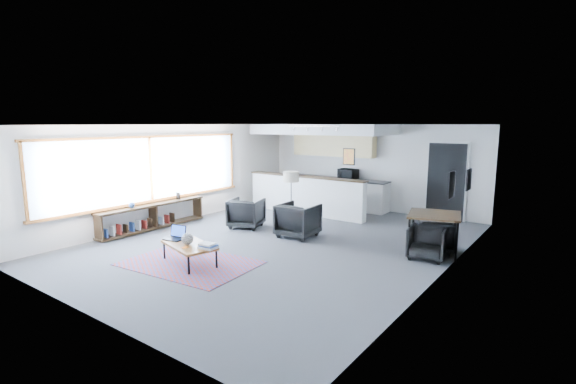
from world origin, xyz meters
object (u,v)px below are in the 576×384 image
Objects in this scene: dining_table at (434,217)px; dining_chair_near at (427,244)px; laptop at (176,235)px; coffee_table at (189,245)px; microwave at (348,173)px; armchair_right at (298,219)px; floor_lamp at (291,179)px; book_stack at (208,246)px; dining_chair_far at (435,237)px; ceramic_pot at (187,239)px; armchair_left at (246,212)px.

dining_chair_near is at bearing -90.00° from dining_table.
laptop is at bearing -153.68° from dining_chair_near.
coffee_table is 6.42m from microwave.
floor_lamp is (-0.77, 0.79, 0.79)m from armchair_right.
book_stack is 0.53× the size of dining_chair_far.
dining_chair_near reaches higher than coffee_table.
ceramic_pot is at bearing 75.31° from armchair_right.
armchair_right reaches higher than coffee_table.
floor_lamp is 2.19× the size of dining_chair_far.
laptop is at bearing 81.13° from armchair_left.
microwave is at bearing 139.66° from dining_table.
laptop is 5.27m from dining_chair_far.
dining_chair_far reaches higher than dining_chair_near.
microwave reaches higher than dining_table.
book_stack is at bearing -78.25° from microwave.
microwave is at bearing -83.70° from armchair_right.
laptop is 0.98m from book_stack.
coffee_table is 1.61× the size of armchair_left.
dining_table reaches higher than book_stack.
laptop is 1.20× the size of book_stack.
armchair_right is at bearing -6.78° from dining_chair_far.
ceramic_pot reaches higher than coffee_table.
dining_chair_far is (3.73, -0.08, -0.90)m from floor_lamp.
armchair_right is 1.53× the size of microwave.
dining_chair_far is at bearing -169.89° from armchair_right.
dining_chair_far is at bearing 90.00° from dining_table.
coffee_table is 1.51× the size of armchair_right.
armchair_right reaches higher than book_stack.
dining_table is 1.99× the size of dining_chair_near.
laptop is 3.58m from floor_lamp.
armchair_left is at bearing 91.65° from laptop.
floor_lamp is at bearing 108.68° from coffee_table.
dining_table is (3.53, 3.38, 0.26)m from ceramic_pot.
microwave is at bearing 90.44° from ceramic_pot.
dining_chair_near is (4.54, 0.21, -0.11)m from armchair_left.
ceramic_pot is at bearing -148.74° from dining_chair_near.
laptop is 1.85× the size of ceramic_pot.
ceramic_pot is (0.49, -0.14, 0.03)m from laptop.
armchair_right is (1.57, 0.05, 0.03)m from armchair_left.
laptop is 0.72× the size of microwave.
ceramic_pot is 5.00m from dining_chair_far.
ceramic_pot is at bearing 90.07° from armchair_left.
microwave is (-0.04, 6.38, 0.76)m from coffee_table.
dining_table is at bearing 81.01° from dining_chair_near.
ceramic_pot is 0.65× the size of book_stack.
coffee_table is at bearing 103.14° from ceramic_pot.
book_stack is 0.42× the size of armchair_left.
laptop is 2.89m from armchair_right.
dining_chair_far is 4.66m from microwave.
armchair_left is at bearing -133.69° from floor_lamp.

